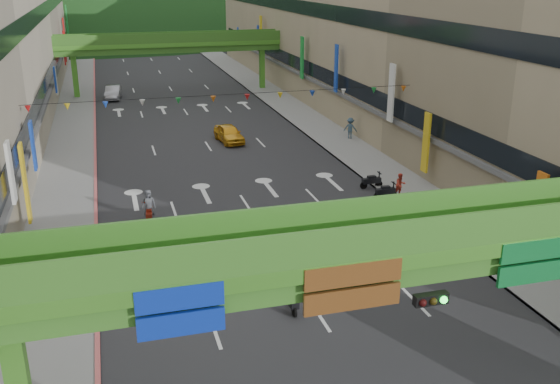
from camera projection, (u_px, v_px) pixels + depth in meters
road_slab at (191, 120)px, 61.09m from camera, size 18.00×140.00×0.02m
sidewalk_left at (74, 127)px, 58.25m from camera, size 4.00×140.00×0.15m
sidewalk_right at (298, 113)px, 63.90m from camera, size 4.00×140.00×0.15m
curb_left at (95, 125)px, 58.73m from camera, size 0.20×140.00×0.18m
curb_right at (280, 114)px, 63.40m from camera, size 0.20×140.00×0.18m
building_row_right at (374, 17)px, 62.78m from camera, size 12.80×95.00×19.00m
overpass_near at (421, 269)px, 19.15m from camera, size 28.00×12.27×7.10m
overpass_far at (171, 47)px, 72.88m from camera, size 28.00×2.20×7.10m
hill_left at (69, 29)px, 156.96m from camera, size 168.00×140.00×112.00m
hill_right at (213, 20)px, 185.35m from camera, size 208.00×176.00×128.00m
bunting_string at (230, 98)px, 40.97m from camera, size 26.00×0.36×0.47m
scooter_rider_near at (338, 277)px, 27.91m from camera, size 0.68×1.60×1.98m
scooter_rider_mid at (291, 289)px, 26.62m from camera, size 0.82×1.60×2.02m
scooter_rider_far at (149, 206)px, 36.08m from camera, size 0.85×1.60×1.98m
parked_scooter_row at (401, 203)px, 37.89m from camera, size 1.60×9.35×1.08m
car_silver at (113, 93)px, 70.98m from camera, size 2.12×4.69×1.49m
car_yellow at (229, 134)px, 53.11m from camera, size 2.26×4.53×1.48m
pedestrian_red at (400, 187)px, 40.01m from camera, size 0.80×0.66×1.51m
pedestrian_dark at (538, 252)px, 30.61m from camera, size 1.03×0.72×1.62m
pedestrian_blue at (350, 130)px, 53.77m from camera, size 1.00×0.91×1.81m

